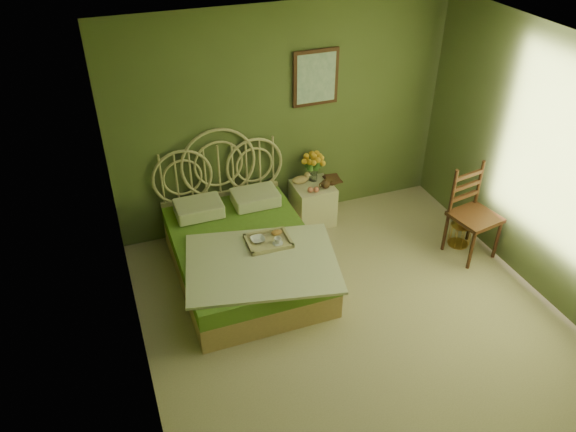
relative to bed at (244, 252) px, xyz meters
name	(u,v)px	position (x,y,z in m)	size (l,w,h in m)	color
floor	(364,334)	(0.81, -1.29, -0.29)	(4.50, 4.50, 0.00)	tan
ceiling	(392,71)	(0.81, -1.29, 2.31)	(4.50, 4.50, 0.00)	silver
wall_back	(284,119)	(0.81, 0.96, 1.01)	(4.00, 4.00, 0.00)	#556535
wall_left	(132,277)	(-1.19, -1.29, 1.01)	(4.50, 4.50, 0.00)	#556535
wall_right	(566,181)	(2.81, -1.29, 1.01)	(4.50, 4.50, 0.00)	#556535
wall_art	(316,78)	(1.18, 0.93, 1.46)	(0.54, 0.04, 0.64)	#321D0D
bed	(244,252)	(0.00, 0.00, 0.00)	(1.68, 2.13, 1.32)	tan
nightstand	(313,196)	(1.09, 0.70, 0.05)	(0.47, 0.47, 0.94)	beige
chair	(472,207)	(2.51, -0.46, 0.29)	(0.54, 0.54, 1.05)	#321D0D
birdcage	(460,232)	(2.51, -0.36, -0.11)	(0.24, 0.24, 0.36)	#AF7D38
book_lower	(326,181)	(1.26, 0.71, 0.23)	(0.17, 0.23, 0.02)	#381E0F
book_upper	(326,180)	(1.26, 0.71, 0.25)	(0.17, 0.23, 0.02)	#472819
cereal_bowl	(258,240)	(0.11, -0.16, 0.24)	(0.15, 0.15, 0.04)	white
coffee_cup	(278,241)	(0.29, -0.27, 0.25)	(0.07, 0.07, 0.07)	white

